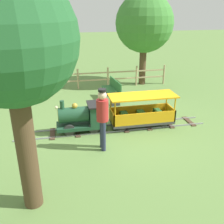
{
  "coord_description": "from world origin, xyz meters",
  "views": [
    {
      "loc": [
        -6.84,
        1.86,
        3.45
      ],
      "look_at": [
        0.0,
        0.44,
        0.55
      ],
      "focal_mm": 41.36,
      "sensor_mm": 36.0,
      "label": 1
    }
  ],
  "objects_px": {
    "conductor_person": "(102,115)",
    "oak_tree_near": "(11,43)",
    "locomotive": "(84,116)",
    "park_bench": "(112,90)",
    "passenger_car": "(142,113)",
    "oak_tree_far": "(144,24)"
  },
  "relations": [
    {
      "from": "passenger_car",
      "to": "oak_tree_far",
      "type": "relative_size",
      "value": 0.5
    },
    {
      "from": "conductor_person",
      "to": "oak_tree_far",
      "type": "xyz_separation_m",
      "value": [
        5.53,
        -2.84,
        1.76
      ]
    },
    {
      "from": "park_bench",
      "to": "oak_tree_near",
      "type": "xyz_separation_m",
      "value": [
        -5.22,
        2.6,
        2.52
      ]
    },
    {
      "from": "oak_tree_far",
      "to": "passenger_car",
      "type": "bearing_deg",
      "value": 162.0
    },
    {
      "from": "locomotive",
      "to": "park_bench",
      "type": "relative_size",
      "value": 1.08
    },
    {
      "from": "park_bench",
      "to": "oak_tree_near",
      "type": "distance_m",
      "value": 6.35
    },
    {
      "from": "locomotive",
      "to": "passenger_car",
      "type": "height_order",
      "value": "passenger_car"
    },
    {
      "from": "passenger_car",
      "to": "conductor_person",
      "type": "xyz_separation_m",
      "value": [
        -1.08,
        1.39,
        0.53
      ]
    },
    {
      "from": "locomotive",
      "to": "oak_tree_near",
      "type": "bearing_deg",
      "value": 155.96
    },
    {
      "from": "locomotive",
      "to": "passenger_car",
      "type": "relative_size",
      "value": 0.72
    },
    {
      "from": "oak_tree_near",
      "to": "oak_tree_far",
      "type": "bearing_deg",
      "value": -31.59
    },
    {
      "from": "locomotive",
      "to": "oak_tree_near",
      "type": "height_order",
      "value": "oak_tree_near"
    },
    {
      "from": "conductor_person",
      "to": "locomotive",
      "type": "bearing_deg",
      "value": 18.91
    },
    {
      "from": "locomotive",
      "to": "oak_tree_near",
      "type": "distance_m",
      "value": 3.92
    },
    {
      "from": "oak_tree_far",
      "to": "conductor_person",
      "type": "bearing_deg",
      "value": 152.86
    },
    {
      "from": "oak_tree_near",
      "to": "oak_tree_far",
      "type": "xyz_separation_m",
      "value": [
        7.24,
        -4.45,
        -0.23
      ]
    },
    {
      "from": "passenger_car",
      "to": "locomotive",
      "type": "bearing_deg",
      "value": 90.0
    },
    {
      "from": "locomotive",
      "to": "oak_tree_near",
      "type": "xyz_separation_m",
      "value": [
        -2.79,
        1.24,
        2.46
      ]
    },
    {
      "from": "oak_tree_near",
      "to": "park_bench",
      "type": "bearing_deg",
      "value": -26.46
    },
    {
      "from": "locomotive",
      "to": "conductor_person",
      "type": "height_order",
      "value": "conductor_person"
    },
    {
      "from": "conductor_person",
      "to": "oak_tree_near",
      "type": "height_order",
      "value": "oak_tree_near"
    },
    {
      "from": "locomotive",
      "to": "passenger_car",
      "type": "bearing_deg",
      "value": -90.0
    }
  ]
}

